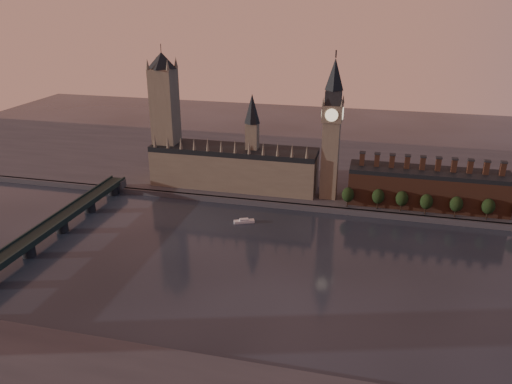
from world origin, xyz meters
TOP-DOWN VIEW (x-y plane):
  - ground at (0.00, 0.00)m, footprint 900.00×900.00m
  - north_bank at (0.00, 178.04)m, footprint 900.00×182.00m
  - palace_of_westminster at (-64.41, 114.91)m, footprint 130.00×30.30m
  - victoria_tower at (-120.00, 115.00)m, footprint 24.00×24.00m
  - big_ben at (10.00, 110.00)m, footprint 15.00×15.00m
  - chimney_block at (80.00, 110.00)m, footprint 110.00×25.00m
  - embankment_tree_0 at (25.51, 93.68)m, footprint 8.60×8.60m
  - embankment_tree_1 at (46.49, 95.49)m, footprint 8.60×8.60m
  - embankment_tree_2 at (62.62, 95.42)m, footprint 8.60×8.60m
  - embankment_tree_3 at (78.87, 93.58)m, footprint 8.60×8.60m
  - embankment_tree_4 at (98.36, 93.90)m, footprint 8.60×8.60m
  - embankment_tree_5 at (118.77, 94.77)m, footprint 8.60×8.60m
  - westminster_bridge at (-155.00, -2.70)m, footprint 14.00×200.00m
  - river_boat at (-41.84, 58.97)m, footprint 14.49×9.23m

SIDE VIEW (x-z plane):
  - ground at x=0.00m, z-range 0.00..0.00m
  - river_boat at x=-41.84m, z-range -0.33..2.48m
  - north_bank at x=0.00m, z-range 0.00..4.00m
  - westminster_bridge at x=-155.00m, z-range 1.66..13.21m
  - embankment_tree_0 at x=25.51m, z-range 6.03..20.91m
  - embankment_tree_1 at x=46.49m, z-range 6.03..20.91m
  - embankment_tree_2 at x=62.62m, z-range 6.03..20.91m
  - embankment_tree_3 at x=78.87m, z-range 6.03..20.91m
  - embankment_tree_4 at x=98.36m, z-range 6.03..20.91m
  - embankment_tree_5 at x=118.77m, z-range 6.03..20.91m
  - chimney_block at x=80.00m, z-range -0.68..36.32m
  - palace_of_westminster at x=-64.41m, z-range -15.37..58.63m
  - big_ben at x=10.00m, z-range 3.33..110.33m
  - victoria_tower at x=-120.00m, z-range 5.09..113.09m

